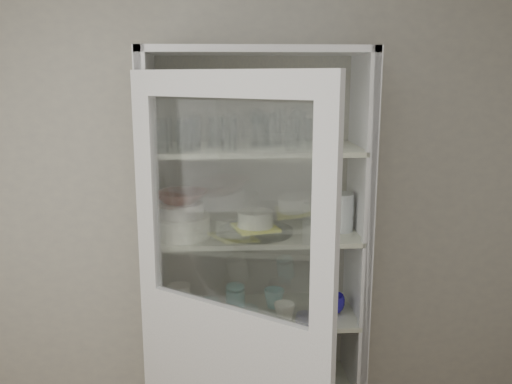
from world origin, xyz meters
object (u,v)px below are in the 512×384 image
(grey_bowl_stack, at_px, (340,212))
(cupboard_door, at_px, (229,360))
(terracotta_bowl, at_px, (182,197))
(goblet_1, at_px, (257,124))
(teal_jar, at_px, (235,297))
(goblet_2, at_px, (280,124))
(pantry_cabinet, at_px, (255,289))
(mug_teal, at_px, (274,298))
(glass_platter, at_px, (256,231))
(white_canister, at_px, (179,298))
(white_ramekin, at_px, (256,219))
(goblet_0, at_px, (195,128))
(yellow_trivet, at_px, (256,228))
(cream_dish, at_px, (251,381))
(cream_bowl, at_px, (182,209))
(measuring_cups, at_px, (231,314))
(plate_stack_front, at_px, (183,226))
(tin_box, at_px, (262,377))
(mug_white, at_px, (285,313))
(mug_blue, at_px, (332,304))
(goblet_3, at_px, (297,124))
(plate_stack_back, at_px, (188,220))

(grey_bowl_stack, bearing_deg, cupboard_door, -138.47)
(terracotta_bowl, bearing_deg, goblet_1, 27.87)
(terracotta_bowl, bearing_deg, teal_jar, 23.62)
(grey_bowl_stack, bearing_deg, goblet_2, 157.57)
(pantry_cabinet, bearing_deg, goblet_1, 78.67)
(goblet_2, height_order, mug_teal, goblet_2)
(grey_bowl_stack, bearing_deg, teal_jar, 175.00)
(glass_platter, bearing_deg, grey_bowl_stack, 2.65)
(goblet_1, height_order, white_canister, goblet_1)
(white_ramekin, bearing_deg, goblet_0, 158.89)
(cupboard_door, bearing_deg, yellow_trivet, 109.72)
(goblet_0, relative_size, cream_dish, 0.62)
(cream_bowl, relative_size, white_ramekin, 1.16)
(measuring_cups, bearing_deg, terracotta_bowl, 179.25)
(pantry_cabinet, bearing_deg, cream_bowl, -157.35)
(plate_stack_front, distance_m, cream_bowl, 0.08)
(goblet_2, distance_m, tin_box, 1.27)
(measuring_cups, height_order, cream_dish, measuring_cups)
(cupboard_door, bearing_deg, pantry_cabinet, 112.09)
(plate_stack_front, bearing_deg, mug_white, -7.53)
(glass_platter, bearing_deg, goblet_0, 158.89)
(goblet_0, bearing_deg, grey_bowl_stack, -7.42)
(goblet_0, bearing_deg, mug_blue, -11.04)
(goblet_3, bearing_deg, plate_stack_front, -162.47)
(goblet_3, distance_m, glass_platter, 0.54)
(pantry_cabinet, xyz_separation_m, terracotta_bowl, (-0.34, -0.14, 0.51))
(white_canister, bearing_deg, plate_stack_front, -70.10)
(goblet_1, relative_size, tin_box, 0.97)
(mug_white, distance_m, teal_jar, 0.28)
(terracotta_bowl, relative_size, measuring_cups, 2.37)
(glass_platter, height_order, tin_box, glass_platter)
(measuring_cups, bearing_deg, pantry_cabinet, 49.17)
(white_canister, relative_size, cream_dish, 0.51)
(tin_box, bearing_deg, glass_platter, -126.73)
(goblet_1, height_order, mug_teal, goblet_1)
(mug_white, bearing_deg, goblet_3, 88.67)
(teal_jar, bearing_deg, tin_box, -6.40)
(plate_stack_back, height_order, mug_white, plate_stack_back)
(terracotta_bowl, xyz_separation_m, mug_blue, (0.70, 0.02, -0.54))
(plate_stack_front, xyz_separation_m, mug_white, (0.46, -0.06, -0.40))
(goblet_2, bearing_deg, plate_stack_back, -178.98)
(measuring_cups, bearing_deg, mug_teal, 26.01)
(white_ramekin, relative_size, mug_blue, 1.42)
(plate_stack_back, xyz_separation_m, grey_bowl_stack, (0.72, -0.11, 0.06))
(pantry_cabinet, height_order, white_canister, pantry_cabinet)
(teal_jar, bearing_deg, goblet_3, 12.40)
(mug_teal, xyz_separation_m, cream_dish, (-0.12, -0.07, -0.41))
(plate_stack_front, distance_m, teal_jar, 0.47)
(mug_blue, height_order, teal_jar, teal_jar)
(goblet_1, distance_m, terracotta_bowl, 0.50)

